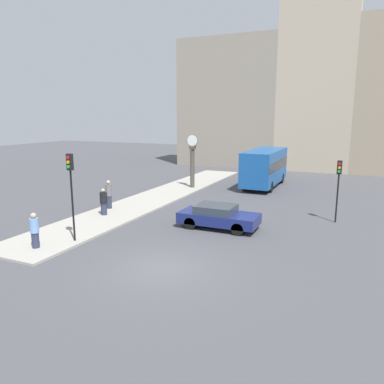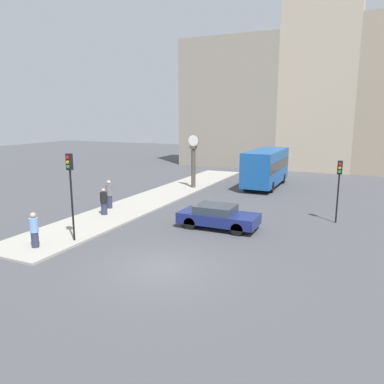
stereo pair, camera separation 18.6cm
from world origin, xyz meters
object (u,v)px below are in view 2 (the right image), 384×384
at_px(street_clock, 193,162).
at_px(pedestrian_grey_jacket, 109,194).
at_px(pedestrian_black_jacket, 104,202).
at_px(bus_distant, 266,166).
at_px(traffic_light_far, 339,179).
at_px(sedan_car, 218,216).
at_px(traffic_light_near, 70,179).
at_px(pedestrian_blue_stripe, 34,230).

bearing_deg(street_clock, pedestrian_grey_jacket, -102.28).
height_order(pedestrian_grey_jacket, pedestrian_black_jacket, pedestrian_grey_jacket).
bearing_deg(bus_distant, street_clock, -147.26).
relative_size(bus_distant, pedestrian_black_jacket, 4.63).
bearing_deg(pedestrian_black_jacket, traffic_light_far, 18.80).
xyz_separation_m(sedan_car, traffic_light_near, (-5.41, -5.10, 2.41)).
bearing_deg(pedestrian_black_jacket, bus_distant, 64.61).
relative_size(sedan_car, traffic_light_far, 1.20).
xyz_separation_m(bus_distant, pedestrian_blue_stripe, (-5.74, -19.65, -0.86)).
bearing_deg(traffic_light_near, pedestrian_blue_stripe, -122.16).
relative_size(bus_distant, traffic_light_far, 2.09).
bearing_deg(traffic_light_far, pedestrian_grey_jacket, -167.84).
height_order(sedan_car, pedestrian_blue_stripe, pedestrian_blue_stripe).
height_order(street_clock, pedestrian_blue_stripe, street_clock).
height_order(sedan_car, pedestrian_black_jacket, pedestrian_black_jacket).
xyz_separation_m(street_clock, pedestrian_grey_jacket, (-1.92, -8.84, -1.19)).
relative_size(traffic_light_far, pedestrian_grey_jacket, 1.94).
xyz_separation_m(sedan_car, pedestrian_grey_jacket, (-7.78, 0.86, 0.37)).
height_order(street_clock, pedestrian_grey_jacket, street_clock).
distance_m(bus_distant, pedestrian_grey_jacket, 14.19).
bearing_deg(traffic_light_far, traffic_light_near, -141.52).
bearing_deg(pedestrian_grey_jacket, street_clock, 77.72).
distance_m(traffic_light_near, traffic_light_far, 14.26).
bearing_deg(traffic_light_near, pedestrian_grey_jacket, 111.73).
bearing_deg(traffic_light_near, sedan_car, 43.29).
distance_m(traffic_light_near, pedestrian_grey_jacket, 6.73).
height_order(bus_distant, pedestrian_grey_jacket, bus_distant).
distance_m(pedestrian_grey_jacket, pedestrian_black_jacket, 1.62).
distance_m(traffic_light_far, street_clock, 13.03).
xyz_separation_m(traffic_light_near, pedestrian_grey_jacket, (-2.37, 5.95, -2.05)).
bearing_deg(bus_distant, pedestrian_black_jacket, -115.39).
relative_size(traffic_light_far, pedestrian_blue_stripe, 2.18).
relative_size(traffic_light_near, traffic_light_far, 1.17).
distance_m(street_clock, pedestrian_black_jacket, 10.45).
bearing_deg(traffic_light_far, pedestrian_blue_stripe, -139.42).
xyz_separation_m(traffic_light_far, street_clock, (-11.60, 5.92, -0.33)).
bearing_deg(pedestrian_grey_jacket, pedestrian_blue_stripe, -79.05).
height_order(sedan_car, bus_distant, bus_distant).
distance_m(pedestrian_black_jacket, pedestrian_blue_stripe, 6.03).
distance_m(sedan_car, traffic_light_near, 7.81).
bearing_deg(sedan_car, pedestrian_grey_jacket, 173.72).
height_order(traffic_light_far, pedestrian_black_jacket, traffic_light_far).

